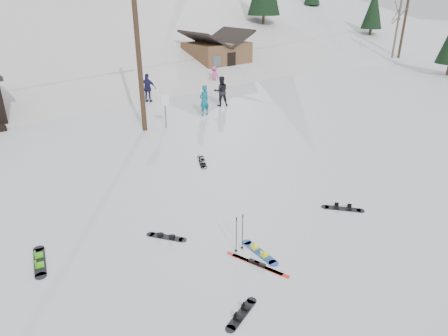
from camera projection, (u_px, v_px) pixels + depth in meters
ground at (340, 276)px, 10.62m from camera, size 200.00×200.00×0.00m
ridge_right at (227, 98)px, 72.37m from camera, size 45.66×93.98×54.59m
treeline_right at (251, 39)px, 61.07m from camera, size 20.00×60.00×10.00m
utility_pole at (137, 40)px, 19.71m from camera, size 2.00×0.26×9.00m
utility_pole_right at (406, 14)px, 40.42m from camera, size 2.00×0.26×9.00m
trail_sign at (165, 105)px, 21.44m from camera, size 0.50×0.09×1.85m
cabin at (217, 56)px, 35.60m from camera, size 5.39×4.40×3.77m
hero_snowboard at (260, 252)px, 11.54m from camera, size 0.38×1.50×0.11m
hero_skis at (257, 264)px, 11.04m from camera, size 0.66×1.90×0.10m
ski_poles at (239, 233)px, 11.40m from camera, size 0.33×0.09×1.18m
board_scatter_a at (242, 314)px, 9.35m from camera, size 1.22×0.58×0.09m
board_scatter_b at (166, 237)px, 12.26m from camera, size 0.85×1.14×0.09m
board_scatter_c at (40, 261)px, 11.15m from camera, size 0.64×1.60×0.12m
board_scatter_d at (343, 208)px, 13.84m from camera, size 1.01×1.21×0.10m
board_scatter_f at (202, 162)px, 17.59m from camera, size 0.91×1.41×0.11m
skier_teal at (204, 100)px, 23.79m from camera, size 0.70×0.49×1.83m
skier_dark at (221, 91)px, 25.72m from camera, size 1.17×1.09×1.92m
skier_pink at (214, 76)px, 31.42m from camera, size 0.96×0.56×1.48m
skier_navy at (148, 88)px, 26.59m from camera, size 1.07×1.16×1.90m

